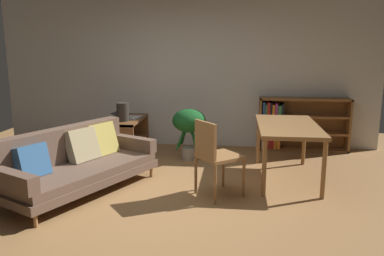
{
  "coord_description": "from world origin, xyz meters",
  "views": [
    {
      "loc": [
        0.9,
        -4.28,
        1.78
      ],
      "look_at": [
        0.34,
        0.64,
        0.74
      ],
      "focal_mm": 36.19,
      "sensor_mm": 36.0,
      "label": 1
    }
  ],
  "objects": [
    {
      "name": "back_wall_panel",
      "position": [
        0.0,
        2.7,
        1.35
      ],
      "size": [
        6.8,
        0.1,
        2.7
      ],
      "primitive_type": "cube",
      "color": "silver",
      "rests_on": "ground_plane"
    },
    {
      "name": "ground_plane",
      "position": [
        0.0,
        0.0,
        0.0
      ],
      "size": [
        8.16,
        8.16,
        0.0
      ],
      "primitive_type": "plane",
      "color": "#9E7042"
    },
    {
      "name": "media_console",
      "position": [
        -0.82,
        1.8,
        0.31
      ],
      "size": [
        0.38,
        1.03,
        0.63
      ],
      "color": "brown",
      "rests_on": "ground_plane"
    },
    {
      "name": "open_laptop",
      "position": [
        -0.87,
        1.87,
        0.66
      ],
      "size": [
        0.47,
        0.37,
        0.09
      ],
      "color": "silver",
      "rests_on": "media_console"
    },
    {
      "name": "dining_table",
      "position": [
        1.61,
        0.93,
        0.69
      ],
      "size": [
        0.79,
        1.5,
        0.76
      ],
      "color": "olive",
      "rests_on": "ground_plane"
    },
    {
      "name": "dining_chair_near",
      "position": [
        0.66,
        0.16,
        0.54
      ],
      "size": [
        0.64,
        0.63,
        0.94
      ],
      "color": "olive",
      "rests_on": "ground_plane"
    },
    {
      "name": "potted_floor_plant",
      "position": [
        0.17,
        1.71,
        0.58
      ],
      "size": [
        0.53,
        0.54,
        0.82
      ],
      "color": "#9E9389",
      "rests_on": "ground_plane"
    },
    {
      "name": "desk_speaker",
      "position": [
        -0.87,
        1.58,
        0.78
      ],
      "size": [
        0.19,
        0.19,
        0.29
      ],
      "color": "#2D2823",
      "rests_on": "media_console"
    },
    {
      "name": "fabric_couch",
      "position": [
        -1.08,
        0.17,
        0.37
      ],
      "size": [
        1.65,
        2.17,
        0.78
      ],
      "color": "olive",
      "rests_on": "ground_plane"
    },
    {
      "name": "bookshelf",
      "position": [
        1.95,
        2.52,
        0.46
      ],
      "size": [
        1.54,
        0.3,
        0.93
      ],
      "color": "brown",
      "rests_on": "ground_plane"
    }
  ]
}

